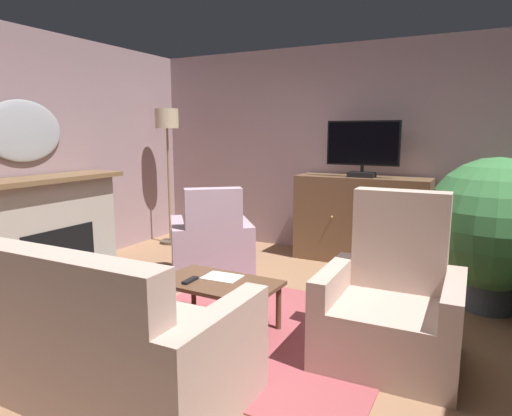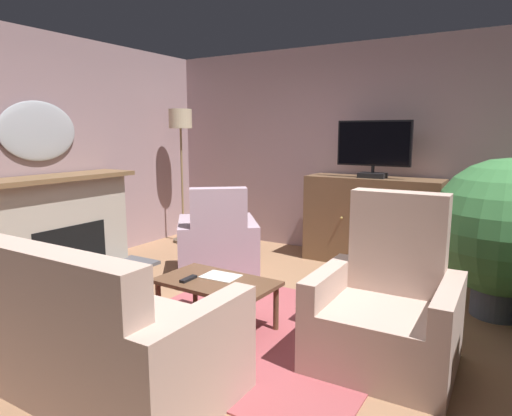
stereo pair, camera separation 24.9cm
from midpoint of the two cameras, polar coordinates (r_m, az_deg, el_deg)
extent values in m
cube|color=#936B4C|center=(3.67, -3.76, -16.14)|extent=(6.13, 6.11, 0.04)
cube|color=gray|center=(5.89, 10.42, 7.15)|extent=(6.13, 0.10, 2.67)
cube|color=gray|center=(5.35, -30.89, 5.72)|extent=(0.10, 6.11, 2.67)
cube|color=#9E474C|center=(3.72, -1.70, -15.35)|extent=(2.10, 2.00, 0.01)
cube|color=#4C4C51|center=(5.13, -23.36, -8.82)|extent=(0.50, 1.78, 0.04)
cube|color=#ADA393|center=(5.32, -26.49, -2.68)|extent=(0.40, 1.58, 1.07)
cube|color=black|center=(5.23, -25.26, -5.18)|extent=(0.10, 0.89, 0.52)
cube|color=brown|center=(5.20, -26.69, 3.30)|extent=(0.52, 1.74, 0.05)
ellipsoid|color=#B2B7BF|center=(5.39, -28.74, 8.61)|extent=(0.06, 0.91, 0.65)
cube|color=#4A3523|center=(5.68, 11.85, -6.36)|extent=(1.52, 0.43, 0.06)
cube|color=brown|center=(5.57, 12.02, -1.46)|extent=(1.58, 0.49, 1.05)
sphere|color=tan|center=(5.39, 8.37, -1.14)|extent=(0.03, 0.03, 0.03)
sphere|color=tan|center=(5.24, 14.28, -1.65)|extent=(0.03, 0.03, 0.03)
cube|color=black|center=(5.44, 12.09, 4.19)|extent=(0.31, 0.20, 0.06)
cylinder|color=black|center=(5.43, 12.11, 4.93)|extent=(0.04, 0.04, 0.08)
cube|color=black|center=(5.42, 12.22, 8.11)|extent=(0.86, 0.05, 0.52)
cube|color=black|center=(5.39, 12.14, 8.10)|extent=(0.82, 0.01, 0.48)
cube|color=brown|center=(3.62, -6.81, -9.54)|extent=(0.96, 0.58, 0.03)
cylinder|color=brown|center=(3.66, 0.90, -12.65)|extent=(0.04, 0.04, 0.38)
cylinder|color=brown|center=(4.10, -9.74, -10.28)|extent=(0.04, 0.04, 0.38)
cylinder|color=brown|center=(3.30, -2.96, -15.24)|extent=(0.04, 0.04, 0.38)
cylinder|color=brown|center=(3.78, -14.13, -12.18)|extent=(0.04, 0.04, 0.38)
cube|color=black|center=(3.64, -10.38, -9.10)|extent=(0.05, 0.17, 0.02)
cube|color=silver|center=(3.71, -6.30, -8.77)|extent=(0.31, 0.23, 0.01)
cube|color=#BC9E8E|center=(3.03, -19.49, -17.48)|extent=(1.30, 0.90, 0.44)
cube|color=#BC9E8E|center=(2.64, -25.70, -10.76)|extent=(1.30, 0.20, 0.51)
cube|color=#BC9E8E|center=(3.52, -27.90, -12.26)|extent=(0.15, 0.90, 0.66)
cube|color=#BC9E8E|center=(2.55, -7.73, -19.66)|extent=(0.15, 0.90, 0.66)
cube|color=tan|center=(2.71, -19.73, -12.97)|extent=(0.38, 0.19, 0.36)
cube|color=#BC9E8E|center=(3.29, 14.40, -15.09)|extent=(0.68, 0.83, 0.43)
cube|color=#BC9E8E|center=(3.40, 15.93, -3.98)|extent=(0.67, 0.19, 0.74)
cube|color=#BC9E8E|center=(3.21, 21.65, -14.23)|extent=(0.15, 0.82, 0.63)
cube|color=#BC9E8E|center=(3.35, 7.64, -12.60)|extent=(0.15, 0.82, 0.63)
cube|color=#AD93A3|center=(4.97, -7.24, -6.34)|extent=(1.00, 1.04, 0.43)
cube|color=#AD93A3|center=(4.51, -7.03, -1.27)|extent=(0.56, 0.50, 0.60)
cube|color=#AD93A3|center=(4.93, -11.34, -5.38)|extent=(0.66, 0.77, 0.63)
cube|color=#AD93A3|center=(4.98, -3.23, -5.05)|extent=(0.66, 0.77, 0.63)
cylinder|color=#3D4C5B|center=(4.53, 26.11, -9.99)|extent=(0.42, 0.42, 0.26)
sphere|color=#3D7F42|center=(4.36, 26.74, -1.86)|extent=(1.17, 1.17, 1.17)
ellipsoid|color=#2D2D33|center=(4.24, -19.64, -11.26)|extent=(0.41, 0.37, 0.21)
sphere|color=#2D2D33|center=(4.18, -16.56, -10.92)|extent=(0.16, 0.16, 0.16)
cone|color=#2D2D33|center=(4.20, -16.51, -9.79)|extent=(0.04, 0.04, 0.04)
cone|color=#2D2D33|center=(4.12, -16.70, -10.17)|extent=(0.04, 0.04, 0.04)
cylinder|color=#2D2D33|center=(4.36, -23.12, -11.49)|extent=(0.20, 0.16, 0.09)
cylinder|color=#4C4233|center=(6.59, -11.91, -4.22)|extent=(0.30, 0.30, 0.04)
cylinder|color=olive|center=(6.45, -12.15, 2.66)|extent=(0.03, 0.03, 1.63)
cylinder|color=beige|center=(6.41, -12.46, 11.10)|extent=(0.32, 0.32, 0.26)
camera|label=1|loc=(0.12, -91.90, -0.32)|focal=31.32mm
camera|label=2|loc=(0.12, 88.10, 0.32)|focal=31.32mm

